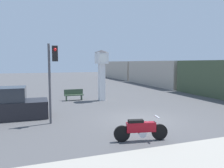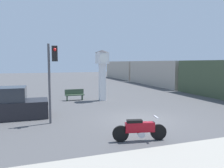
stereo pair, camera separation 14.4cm
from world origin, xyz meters
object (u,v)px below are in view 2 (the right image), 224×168
Objects in this scene: traffic_light at (52,69)px; motorcycle at (140,129)px; bench at (75,94)px; freight_train at (157,73)px; clock_tower at (102,67)px; parked_car at (8,105)px.

motorcycle is at bearing -50.71° from traffic_light.
traffic_light is at bearing -108.18° from bench.
motorcycle is 0.06× the size of freight_train.
clock_tower is 8.12m from parked_car.
bench is 0.38× the size of parked_car.
bench is at bearing 71.82° from traffic_light.
clock_tower reaches higher than traffic_light.
parked_car is at bearing 142.02° from traffic_light.
parked_car is (-2.34, 1.83, -2.10)m from traffic_light.
parked_car is (-6.75, -4.01, -2.06)m from clock_tower.
clock_tower is at bearing -138.19° from freight_train.
clock_tower is 14.85m from freight_train.
freight_train is at bearing 41.81° from clock_tower.
traffic_light is at bearing -36.93° from parked_car.
freight_train is at bearing 39.01° from parked_car.
bench is (-0.95, 10.55, 0.01)m from motorcycle.
clock_tower is at bearing 31.72° from parked_car.
clock_tower is 1.00× the size of parked_car.
motorcycle is 0.53× the size of clock_tower.
traffic_light is at bearing -134.52° from freight_train.
motorcycle is 10.59m from bench.
freight_train reaches higher than motorcycle.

